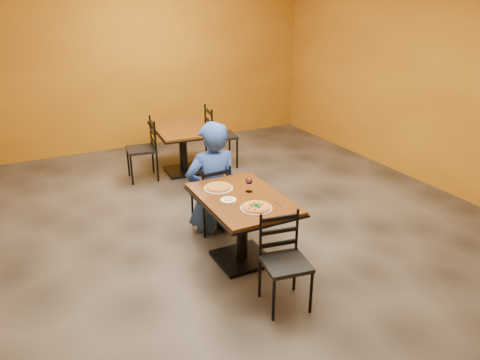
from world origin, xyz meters
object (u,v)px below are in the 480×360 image
pizza_main (256,207)px  table_main (242,214)px  chair_main_near (286,264)px  pizza_far (218,187)px  table_second (183,139)px  chair_second_left (141,150)px  chair_second_right (221,136)px  diner (212,177)px  chair_main_far (211,197)px  plate_main (256,208)px  side_plate (228,200)px  wine_glass (249,184)px  plate_far (218,188)px

pizza_main → table_main: bearing=89.5°
chair_main_near → pizza_far: 1.21m
table_main → table_second: 2.82m
table_main → chair_second_left: size_ratio=1.29×
chair_second_right → diner: bearing=160.8°
chair_main_far → chair_second_right: chair_second_right is taller
table_main → chair_second_right: size_ratio=1.21×
plate_main → pizza_far: (-0.13, 0.61, 0.02)m
table_second → plate_main: (-0.37, -3.10, 0.20)m
table_main → chair_main_near: chair_main_near is taller
side_plate → wine_glass: size_ratio=0.89×
chair_main_far → plate_far: chair_main_far is taller
wine_glass → pizza_far: bearing=138.9°
plate_far → wine_glass: (0.25, -0.22, 0.08)m
table_main → chair_second_right: bearing=69.6°
table_main → plate_far: size_ratio=3.97×
chair_main_near → diner: diner is taller
diner → table_main: bearing=91.3°
chair_main_far → pizza_far: (-0.12, -0.51, 0.35)m
chair_main_near → wine_glass: (0.12, 0.94, 0.40)m
chair_main_far → wine_glass: size_ratio=4.69×
table_second → chair_main_far: bearing=-100.6°
chair_second_right → plate_main: chair_second_right is taller
pizza_main → chair_main_far: bearing=90.2°
table_second → chair_main_near: size_ratio=1.53×
chair_main_near → wine_glass: size_ratio=4.85×
table_second → chair_second_right: (0.67, 0.00, -0.05)m
chair_second_right → side_plate: 3.06m
table_second → wine_glass: size_ratio=7.42×
side_plate → wine_glass: 0.31m
chair_second_right → plate_main: bearing=169.5°
table_main → chair_main_far: (-0.01, 0.82, -0.13)m
pizza_main → chair_second_left: bearing=95.6°
chair_second_right → plate_far: chair_second_right is taller
chair_second_right → side_plate: (-1.20, -2.81, 0.25)m
table_second → wine_glass: bearing=-95.1°
pizza_main → wine_glass: size_ratio=1.58×
diner → pizza_main: 1.12m
chair_second_right → plate_far: bearing=162.9°
table_second → plate_far: (-0.49, -2.49, 0.20)m
plate_main → side_plate: size_ratio=1.94×
chair_main_near → chair_second_left: (-0.31, 3.65, 0.04)m
chair_main_near → chair_main_far: size_ratio=1.03×
diner → chair_main_near: bearing=92.0°
chair_second_right → table_main: bearing=167.6°
plate_far → chair_main_far: bearing=76.6°
diner → pizza_far: diner is taller
table_second → side_plate: (-0.53, -2.81, 0.20)m
chair_main_near → chair_second_right: 3.79m
table_main → pizza_far: size_ratio=4.39×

